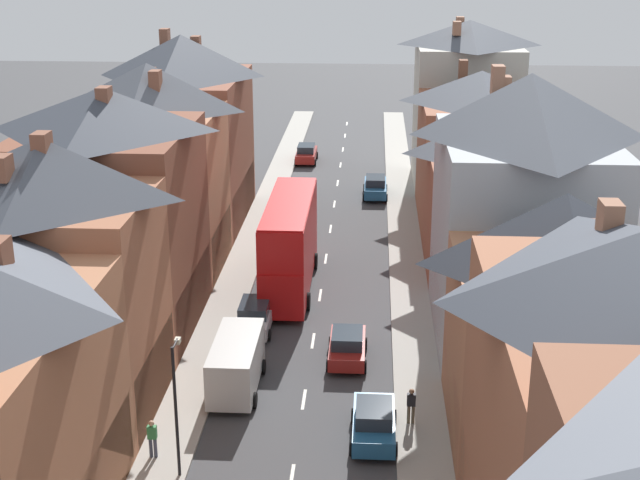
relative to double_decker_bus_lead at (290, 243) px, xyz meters
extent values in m
cube|color=#A8A399|center=(-3.29, 1.10, -2.75)|extent=(2.20, 104.00, 0.14)
cube|color=#A8A399|center=(6.91, 1.10, -2.75)|extent=(2.20, 104.00, 0.14)
cube|color=silver|center=(1.81, -18.90, -2.81)|extent=(0.14, 1.80, 0.01)
cube|color=silver|center=(1.81, -12.90, -2.81)|extent=(0.14, 1.80, 0.01)
cube|color=silver|center=(1.81, -6.90, -2.81)|extent=(0.14, 1.80, 0.01)
cube|color=silver|center=(1.81, -0.90, -2.81)|extent=(0.14, 1.80, 0.01)
cube|color=silver|center=(1.81, 5.10, -2.81)|extent=(0.14, 1.80, 0.01)
cube|color=silver|center=(1.81, 11.10, -2.81)|extent=(0.14, 1.80, 0.01)
cube|color=silver|center=(1.81, 17.10, -2.81)|extent=(0.14, 1.80, 0.01)
cube|color=silver|center=(1.81, 23.10, -2.81)|extent=(0.14, 1.80, 0.01)
cube|color=silver|center=(1.81, 29.10, -2.81)|extent=(0.14, 1.80, 0.01)
cube|color=silver|center=(1.81, 35.10, -2.81)|extent=(0.14, 1.80, 0.01)
cube|color=silver|center=(1.81, 41.10, -2.81)|extent=(0.14, 1.80, 0.01)
cube|color=silver|center=(1.81, 47.10, -2.81)|extent=(0.14, 1.80, 0.01)
cube|color=#A36042|center=(-8.39, -14.28, 1.95)|extent=(8.00, 7.32, 9.54)
cube|color=#1E5133|center=(-4.45, -14.28, -1.22)|extent=(0.12, 6.73, 3.20)
pyramid|color=#474C56|center=(-8.39, -14.28, 7.96)|extent=(8.00, 7.32, 2.48)
cube|color=brown|center=(-9.25, -16.13, 8.44)|extent=(0.60, 0.90, 0.96)
cube|color=brown|center=(-8.27, -14.49, 8.71)|extent=(0.60, 0.90, 1.49)
cube|color=brown|center=(-8.39, -5.78, 2.45)|extent=(8.00, 9.69, 10.53)
cube|color=maroon|center=(-4.45, -5.78, -1.22)|extent=(0.12, 8.92, 3.20)
pyramid|color=#383D47|center=(-8.39, -5.78, 8.74)|extent=(8.00, 9.69, 2.05)
cube|color=brown|center=(-8.10, -6.52, 9.33)|extent=(0.60, 0.90, 1.18)
cube|color=#B2704C|center=(-8.39, 2.83, 2.07)|extent=(8.00, 7.51, 9.78)
cube|color=#1E5133|center=(-4.45, 2.83, -1.22)|extent=(0.12, 6.91, 3.20)
pyramid|color=#565B66|center=(-8.39, 2.83, 8.35)|extent=(8.00, 7.51, 2.78)
cube|color=brown|center=(-8.44, 3.78, 8.84)|extent=(0.60, 0.90, 0.97)
cube|color=brown|center=(-7.61, 1.62, 8.92)|extent=(0.60, 0.90, 1.14)
cube|color=brown|center=(-8.39, 12.38, 2.37)|extent=(8.00, 11.59, 10.37)
cube|color=olive|center=(-4.45, 12.38, -1.22)|extent=(0.12, 10.67, 3.20)
pyramid|color=#383D47|center=(-8.39, 12.38, 8.93)|extent=(8.00, 11.59, 2.75)
cube|color=brown|center=(-9.86, 14.14, 9.71)|extent=(0.60, 0.90, 1.58)
cube|color=brown|center=(-7.54, 13.25, 9.52)|extent=(0.60, 0.90, 1.19)
cube|color=#A36042|center=(12.01, -25.17, 2.20)|extent=(8.00, 11.63, 10.04)
cube|color=#99664C|center=(11.68, -22.28, 8.85)|extent=(0.60, 0.90, 0.98)
cube|color=#B2704C|center=(12.01, -15.15, 0.87)|extent=(8.00, 8.43, 7.38)
cube|color=maroon|center=(8.07, -15.15, -1.22)|extent=(0.12, 7.75, 3.20)
pyramid|color=#383D47|center=(12.01, -15.15, 6.05)|extent=(8.00, 8.43, 2.98)
cube|color=brown|center=(12.89, -16.94, 6.53)|extent=(0.60, 0.90, 0.95)
cube|color=#ADB2B7|center=(12.01, -5.52, 2.39)|extent=(8.00, 10.82, 10.42)
cube|color=maroon|center=(8.07, -5.52, -1.22)|extent=(0.12, 9.96, 3.20)
pyramid|color=#565B66|center=(12.01, -5.52, 9.10)|extent=(8.00, 10.82, 3.00)
cube|color=#99664C|center=(10.80, -2.77, 9.83)|extent=(0.60, 0.90, 1.45)
cube|color=#99664C|center=(11.16, -2.71, 9.56)|extent=(0.60, 0.90, 0.92)
cube|color=#935138|center=(12.01, 4.24, 0.74)|extent=(8.00, 8.70, 7.11)
cube|color=maroon|center=(8.07, 4.24, -1.22)|extent=(0.12, 8.00, 3.20)
pyramid|color=#565B66|center=(12.01, 4.24, 5.57)|extent=(8.00, 8.70, 2.54)
cube|color=brown|center=(11.04, 3.57, 6.14)|extent=(0.60, 0.90, 1.13)
cube|color=brown|center=(10.94, 5.89, 6.15)|extent=(0.60, 0.90, 1.16)
cube|color=#935138|center=(12.01, 13.87, 1.47)|extent=(8.00, 10.57, 8.56)
cube|color=maroon|center=(8.07, 13.87, -1.22)|extent=(0.12, 9.72, 3.20)
pyramid|color=#474C56|center=(12.01, 13.87, 6.80)|extent=(8.00, 10.57, 2.11)
cube|color=brown|center=(13.30, 16.06, 7.28)|extent=(0.60, 0.90, 0.97)
cube|color=brown|center=(10.98, 16.67, 7.50)|extent=(0.60, 0.90, 1.40)
cube|color=#BCB7A8|center=(12.01, 23.48, 2.81)|extent=(8.00, 8.66, 11.26)
cube|color=maroon|center=(8.07, 23.48, -1.22)|extent=(0.12, 7.97, 3.20)
pyramid|color=#474C56|center=(12.01, 23.48, 9.40)|extent=(8.00, 8.66, 1.91)
cube|color=#99664C|center=(11.30, 24.41, 9.95)|extent=(0.60, 0.90, 1.11)
cube|color=#99664C|center=(10.83, 21.62, 9.90)|extent=(0.60, 0.90, 1.02)
cube|color=red|center=(0.01, -0.02, -1.17)|extent=(2.44, 10.80, 2.50)
cube|color=red|center=(0.01, -0.02, 1.23)|extent=(2.44, 10.58, 2.30)
cube|color=red|center=(0.01, -0.02, 2.43)|extent=(2.39, 10.37, 0.10)
cube|color=#28333D|center=(0.01, 5.33, -0.97)|extent=(2.20, 0.10, 1.20)
cube|color=#28333D|center=(0.01, 5.33, 1.33)|extent=(2.20, 0.10, 1.10)
cube|color=#28333D|center=(-1.18, -0.02, -0.92)|extent=(0.06, 9.18, 0.90)
cube|color=#28333D|center=(-1.18, -0.02, 1.33)|extent=(0.06, 9.18, 0.90)
cube|color=yellow|center=(0.01, 5.33, 2.13)|extent=(1.34, 0.08, 0.32)
cylinder|color=black|center=(-1.21, 3.32, -2.32)|extent=(0.30, 1.00, 1.00)
cylinder|color=black|center=(1.23, 3.32, -2.32)|extent=(0.30, 1.00, 1.00)
cylinder|color=black|center=(-1.21, -2.99, -2.32)|extent=(0.30, 1.00, 1.00)
cylinder|color=black|center=(1.23, -2.99, -2.32)|extent=(0.30, 1.00, 1.00)
cube|color=maroon|center=(-1.29, 30.00, -2.15)|extent=(1.70, 4.41, 0.71)
cube|color=#28333D|center=(-1.29, 29.78, -1.49)|extent=(1.46, 2.20, 0.60)
cylinder|color=black|center=(-2.14, 31.36, -2.51)|extent=(0.20, 0.62, 0.62)
cylinder|color=black|center=(-0.44, 31.36, -2.51)|extent=(0.20, 0.62, 0.62)
cylinder|color=black|center=(-2.14, 28.63, -2.51)|extent=(0.20, 0.62, 0.62)
cylinder|color=black|center=(-0.44, 28.63, -2.51)|extent=(0.20, 0.62, 0.62)
cube|color=#236093|center=(4.91, 19.31, -2.13)|extent=(1.70, 4.45, 0.75)
cube|color=#28333D|center=(4.91, 19.09, -1.46)|extent=(1.46, 2.22, 0.60)
cylinder|color=black|center=(4.06, 20.69, -2.51)|extent=(0.20, 0.62, 0.62)
cylinder|color=black|center=(5.76, 20.69, -2.51)|extent=(0.20, 0.62, 0.62)
cylinder|color=black|center=(4.06, 17.93, -2.51)|extent=(0.20, 0.62, 0.62)
cylinder|color=black|center=(5.76, 17.93, -2.51)|extent=(0.20, 0.62, 0.62)
cube|color=silver|center=(-1.29, -5.61, -2.16)|extent=(1.70, 4.55, 0.69)
cube|color=#28333D|center=(-1.29, -5.84, -1.52)|extent=(1.46, 2.27, 0.60)
cylinder|color=black|center=(-2.14, -4.20, -2.51)|extent=(0.20, 0.62, 0.62)
cylinder|color=black|center=(-0.44, -4.20, -2.51)|extent=(0.20, 0.62, 0.62)
cylinder|color=black|center=(-2.14, -7.02, -2.51)|extent=(0.20, 0.62, 0.62)
cylinder|color=black|center=(-0.44, -7.02, -2.51)|extent=(0.20, 0.62, 0.62)
cube|color=maroon|center=(3.61, -8.94, -2.17)|extent=(1.70, 3.97, 0.66)
cube|color=#28333D|center=(3.61, -9.13, -1.54)|extent=(1.46, 1.98, 0.60)
cylinder|color=black|center=(2.76, -7.71, -2.51)|extent=(0.20, 0.62, 0.62)
cylinder|color=black|center=(4.46, -7.71, -2.51)|extent=(0.20, 0.62, 0.62)
cylinder|color=black|center=(2.76, -10.16, -2.51)|extent=(0.20, 0.62, 0.62)
cylinder|color=black|center=(4.46, -10.16, -2.51)|extent=(0.20, 0.62, 0.62)
cube|color=#236093|center=(4.91, -15.95, -2.15)|extent=(1.70, 4.03, 0.71)
cube|color=#28333D|center=(4.91, -16.15, -1.50)|extent=(1.46, 2.01, 0.60)
cylinder|color=black|center=(4.06, -14.70, -2.51)|extent=(0.20, 0.62, 0.62)
cylinder|color=black|center=(5.76, -14.70, -2.51)|extent=(0.20, 0.62, 0.62)
cylinder|color=black|center=(4.06, -17.20, -2.51)|extent=(0.20, 0.62, 0.62)
cylinder|color=black|center=(5.76, -17.20, -2.51)|extent=(0.20, 0.62, 0.62)
cube|color=silver|center=(-1.29, -12.17, -1.46)|extent=(1.96, 5.20, 2.10)
cube|color=#28333D|center=(-1.29, -9.62, -1.16)|extent=(1.76, 0.10, 0.90)
cylinder|color=black|center=(-2.27, -10.61, -2.46)|extent=(0.24, 0.72, 0.72)
cylinder|color=black|center=(-0.31, -10.61, -2.46)|extent=(0.24, 0.72, 0.72)
cylinder|color=black|center=(-2.27, -13.73, -2.46)|extent=(0.24, 0.72, 0.72)
cylinder|color=black|center=(-0.31, -13.73, -2.46)|extent=(0.24, 0.72, 0.72)
cylinder|color=#3D4256|center=(-3.80, -18.02, -2.26)|extent=(0.14, 0.14, 0.84)
cylinder|color=#3D4256|center=(-3.62, -18.02, -2.26)|extent=(0.14, 0.14, 0.84)
cube|color=#338447|center=(-3.71, -18.02, -1.57)|extent=(0.36, 0.22, 0.54)
sphere|color=tan|center=(-3.71, -18.02, -1.18)|extent=(0.22, 0.22, 0.22)
cylinder|color=brown|center=(6.36, -14.86, -2.26)|extent=(0.14, 0.14, 0.84)
cylinder|color=brown|center=(6.54, -14.86, -2.26)|extent=(0.14, 0.14, 0.84)
cube|color=black|center=(6.45, -14.86, -1.57)|extent=(0.36, 0.22, 0.54)
sphere|color=#9E7051|center=(6.45, -14.86, -1.18)|extent=(0.22, 0.22, 0.22)
cylinder|color=black|center=(-2.44, -19.16, -0.07)|extent=(0.12, 0.12, 5.50)
cylinder|color=black|center=(-2.44, -18.71, 2.58)|extent=(0.08, 0.90, 0.08)
cube|color=beige|center=(-2.44, -18.26, 2.50)|extent=(0.20, 0.32, 0.20)
camera|label=1|loc=(4.64, -47.80, 16.86)|focal=50.00mm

